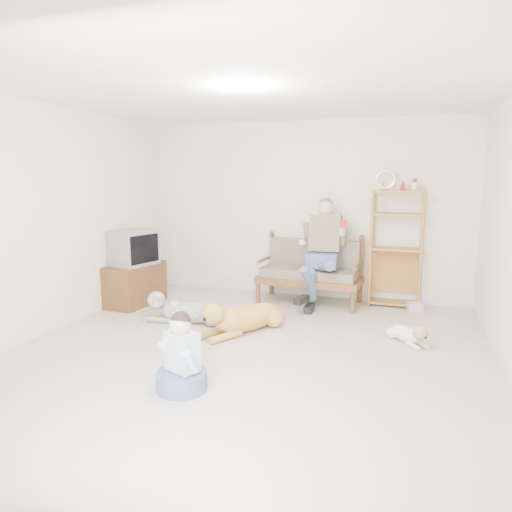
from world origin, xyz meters
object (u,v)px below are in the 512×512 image
(loveseat, at_px, (310,270))
(etagere, at_px, (396,247))
(golden_retriever, at_px, (242,318))
(tv_stand, at_px, (135,284))

(loveseat, relative_size, etagere, 0.78)
(etagere, xyz_separation_m, golden_retriever, (-1.70, -1.79, -0.68))
(loveseat, distance_m, golden_retriever, 1.72)
(loveseat, bearing_deg, golden_retriever, -104.04)
(loveseat, distance_m, tv_stand, 2.61)
(loveseat, relative_size, golden_retriever, 1.18)
(tv_stand, height_order, golden_retriever, tv_stand)
(loveseat, bearing_deg, etagere, 11.37)
(etagere, xyz_separation_m, tv_stand, (-3.63, -1.11, -0.56))
(tv_stand, bearing_deg, golden_retriever, -14.02)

